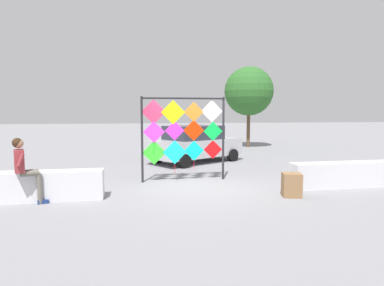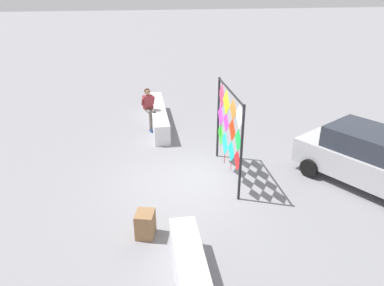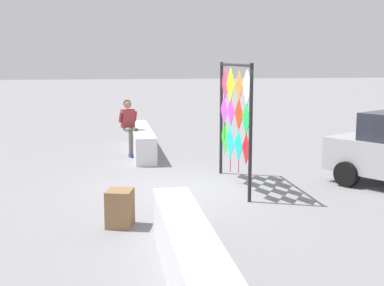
{
  "view_description": "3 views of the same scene",
  "coord_description": "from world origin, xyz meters",
  "px_view_note": "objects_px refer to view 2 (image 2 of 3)",
  "views": [
    {
      "loc": [
        -1.87,
        -8.99,
        2.12
      ],
      "look_at": [
        -0.07,
        0.71,
        1.23
      ],
      "focal_mm": 31.02,
      "sensor_mm": 36.0,
      "label": 1
    },
    {
      "loc": [
        8.81,
        -1.29,
        5.34
      ],
      "look_at": [
        -0.66,
        0.18,
        0.93
      ],
      "focal_mm": 33.84,
      "sensor_mm": 36.0,
      "label": 2
    },
    {
      "loc": [
        10.5,
        -1.45,
        2.71
      ],
      "look_at": [
        0.28,
        0.17,
        1.04
      ],
      "focal_mm": 49.32,
      "sensor_mm": 36.0,
      "label": 3
    }
  ],
  "objects_px": {
    "seated_vendor": "(149,106)",
    "parked_car": "(373,159)",
    "kite_display_rack": "(229,125)",
    "cardboard_box_large": "(145,224)"
  },
  "relations": [
    {
      "from": "kite_display_rack",
      "to": "cardboard_box_large",
      "type": "height_order",
      "value": "kite_display_rack"
    },
    {
      "from": "kite_display_rack",
      "to": "cardboard_box_large",
      "type": "xyz_separation_m",
      "value": [
        2.42,
        -2.47,
        -1.28
      ]
    },
    {
      "from": "seated_vendor",
      "to": "parked_car",
      "type": "bearing_deg",
      "value": 48.81
    },
    {
      "from": "seated_vendor",
      "to": "parked_car",
      "type": "xyz_separation_m",
      "value": [
        5.14,
        5.87,
        -0.12
      ]
    },
    {
      "from": "seated_vendor",
      "to": "parked_car",
      "type": "relative_size",
      "value": 0.36
    },
    {
      "from": "parked_car",
      "to": "kite_display_rack",
      "type": "bearing_deg",
      "value": -106.79
    },
    {
      "from": "parked_car",
      "to": "seated_vendor",
      "type": "bearing_deg",
      "value": -131.19
    },
    {
      "from": "parked_car",
      "to": "cardboard_box_large",
      "type": "xyz_separation_m",
      "value": [
        1.26,
        -6.29,
        -0.5
      ]
    },
    {
      "from": "kite_display_rack",
      "to": "parked_car",
      "type": "distance_m",
      "value": 4.07
    },
    {
      "from": "parked_car",
      "to": "cardboard_box_large",
      "type": "distance_m",
      "value": 6.44
    }
  ]
}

